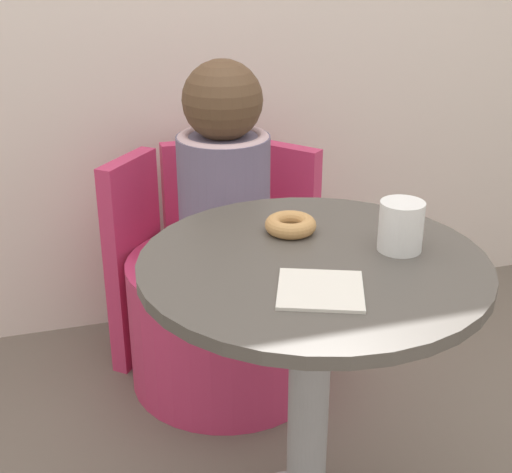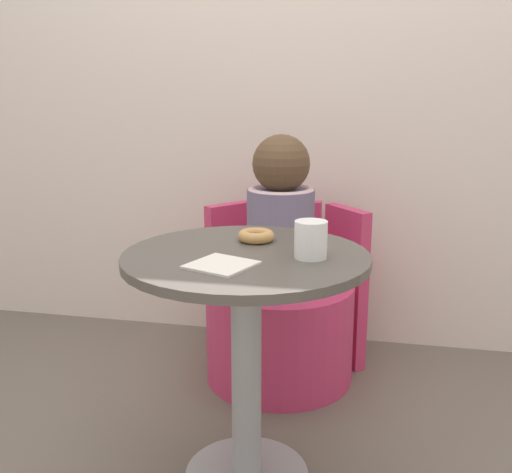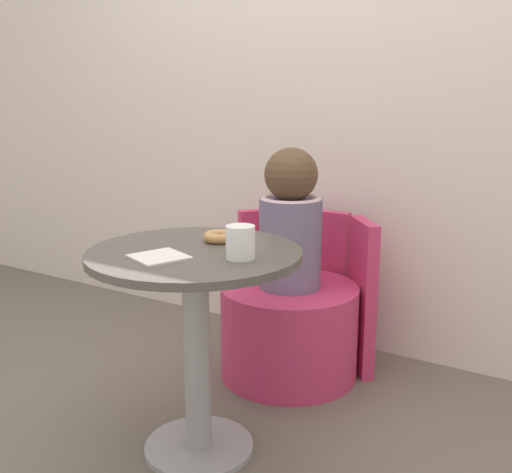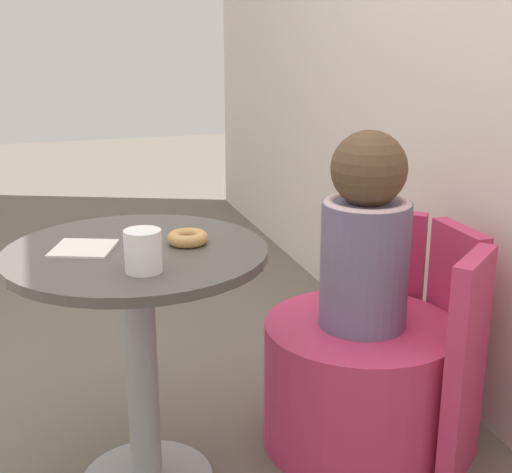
{
  "view_description": "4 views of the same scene",
  "coord_description": "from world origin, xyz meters",
  "px_view_note": "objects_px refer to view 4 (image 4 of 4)",
  "views": [
    {
      "loc": [
        -0.41,
        -1.08,
        1.25
      ],
      "look_at": [
        0.01,
        0.34,
        0.6
      ],
      "focal_mm": 50.0,
      "sensor_mm": 36.0,
      "label": 1
    },
    {
      "loc": [
        0.37,
        -1.45,
        1.11
      ],
      "look_at": [
        -0.01,
        0.36,
        0.64
      ],
      "focal_mm": 42.0,
      "sensor_mm": 36.0,
      "label": 2
    },
    {
      "loc": [
        1.12,
        -1.36,
        1.14
      ],
      "look_at": [
        0.05,
        0.37,
        0.66
      ],
      "focal_mm": 42.0,
      "sensor_mm": 36.0,
      "label": 3
    },
    {
      "loc": [
        1.73,
        -0.18,
        1.22
      ],
      "look_at": [
        -0.02,
        0.37,
        0.66
      ],
      "focal_mm": 50.0,
      "sensor_mm": 36.0,
      "label": 4
    }
  ],
  "objects_px": {
    "child_figure": "(366,236)",
    "tub_chair": "(359,383)",
    "round_table": "(139,316)",
    "donut": "(188,238)",
    "cup": "(143,251)"
  },
  "relations": [
    {
      "from": "round_table",
      "to": "tub_chair",
      "type": "height_order",
      "value": "round_table"
    },
    {
      "from": "child_figure",
      "to": "tub_chair",
      "type": "bearing_deg",
      "value": -82.87
    },
    {
      "from": "tub_chair",
      "to": "child_figure",
      "type": "xyz_separation_m",
      "value": [
        -0.0,
        0.0,
        0.46
      ]
    },
    {
      "from": "child_figure",
      "to": "donut",
      "type": "relative_size",
      "value": 5.37
    },
    {
      "from": "donut",
      "to": "cup",
      "type": "bearing_deg",
      "value": -38.96
    },
    {
      "from": "round_table",
      "to": "cup",
      "type": "relative_size",
      "value": 6.98
    },
    {
      "from": "round_table",
      "to": "tub_chair",
      "type": "distance_m",
      "value": 0.71
    },
    {
      "from": "donut",
      "to": "child_figure",
      "type": "bearing_deg",
      "value": 91.53
    },
    {
      "from": "donut",
      "to": "round_table",
      "type": "bearing_deg",
      "value": -89.96
    },
    {
      "from": "tub_chair",
      "to": "donut",
      "type": "height_order",
      "value": "donut"
    },
    {
      "from": "tub_chair",
      "to": "child_figure",
      "type": "height_order",
      "value": "child_figure"
    },
    {
      "from": "tub_chair",
      "to": "donut",
      "type": "relative_size",
      "value": 5.4
    },
    {
      "from": "cup",
      "to": "round_table",
      "type": "bearing_deg",
      "value": 177.83
    },
    {
      "from": "round_table",
      "to": "child_figure",
      "type": "xyz_separation_m",
      "value": [
        -0.01,
        0.64,
        0.15
      ]
    },
    {
      "from": "tub_chair",
      "to": "donut",
      "type": "distance_m",
      "value": 0.71
    }
  ]
}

